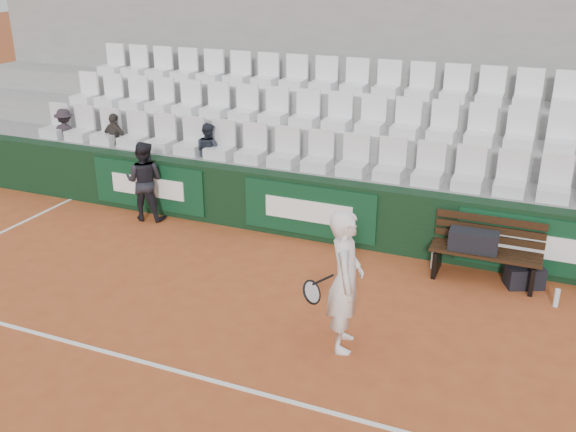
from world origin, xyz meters
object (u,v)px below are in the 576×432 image
(spectator_b, at_px, (113,116))
(tennis_player, at_px, (345,281))
(sports_bag_ground, at_px, (524,277))
(ball_kid, at_px, (145,181))
(spectator_c, at_px, (207,126))
(water_bottle_near, at_px, (433,261))
(sports_bag_left, at_px, (473,241))
(bench_left, at_px, (484,266))
(water_bottle_far, at_px, (557,298))
(spectator_a, at_px, (63,111))

(spectator_b, bearing_deg, tennis_player, 157.09)
(sports_bag_ground, bearing_deg, ball_kid, 179.33)
(sports_bag_ground, relative_size, spectator_c, 0.48)
(sports_bag_ground, height_order, ball_kid, ball_kid)
(water_bottle_near, distance_m, tennis_player, 2.58)
(sports_bag_left, height_order, ball_kid, ball_kid)
(ball_kid, bearing_deg, tennis_player, 139.36)
(water_bottle_near, bearing_deg, ball_kid, 179.86)
(bench_left, relative_size, water_bottle_far, 6.10)
(sports_bag_left, bearing_deg, bench_left, 10.79)
(sports_bag_ground, xyz_separation_m, water_bottle_near, (-1.26, 0.06, -0.02))
(water_bottle_near, relative_size, tennis_player, 0.15)
(water_bottle_near, height_order, spectator_c, spectator_c)
(water_bottle_near, bearing_deg, sports_bag_left, -13.45)
(water_bottle_far, bearing_deg, ball_kid, 175.78)
(water_bottle_far, xyz_separation_m, tennis_player, (-2.28, -1.93, 0.72))
(water_bottle_far, distance_m, spectator_b, 8.09)
(sports_bag_left, distance_m, spectator_b, 6.84)
(water_bottle_near, relative_size, spectator_b, 0.25)
(spectator_a, bearing_deg, water_bottle_far, 151.37)
(sports_bag_left, distance_m, sports_bag_ground, 0.85)
(water_bottle_near, distance_m, spectator_c, 4.49)
(tennis_player, distance_m, spectator_c, 4.93)
(water_bottle_far, relative_size, spectator_b, 0.24)
(water_bottle_far, xyz_separation_m, spectator_c, (-5.87, 1.37, 1.39))
(water_bottle_near, distance_m, ball_kid, 4.98)
(bench_left, xyz_separation_m, spectator_c, (-4.90, 0.99, 1.29))
(spectator_a, bearing_deg, spectator_b, 159.99)
(spectator_a, xyz_separation_m, spectator_c, (3.15, 0.00, 0.01))
(tennis_player, bearing_deg, bench_left, 60.58)
(water_bottle_near, distance_m, spectator_a, 7.51)
(sports_bag_left, distance_m, ball_kid, 5.50)
(sports_bag_left, distance_m, water_bottle_near, 0.73)
(tennis_player, bearing_deg, spectator_b, 149.38)
(water_bottle_near, xyz_separation_m, ball_kid, (-4.95, 0.01, 0.57))
(sports_bag_ground, relative_size, ball_kid, 0.36)
(bench_left, height_order, water_bottle_near, bench_left)
(ball_kid, height_order, spectator_a, spectator_a)
(sports_bag_ground, bearing_deg, bench_left, -176.42)
(spectator_b, bearing_deg, water_bottle_far, 177.83)
(bench_left, distance_m, spectator_a, 8.21)
(water_bottle_near, height_order, ball_kid, ball_kid)
(spectator_b, bearing_deg, sports_bag_ground, -179.60)
(water_bottle_far, distance_m, ball_kid, 6.69)
(tennis_player, xyz_separation_m, ball_kid, (-4.37, 2.42, -0.16))
(spectator_c, bearing_deg, spectator_a, 16.58)
(sports_bag_left, bearing_deg, water_bottle_near, 166.55)
(sports_bag_left, xyz_separation_m, sports_bag_ground, (0.72, 0.07, -0.44))
(ball_kid, relative_size, spectator_a, 1.38)
(water_bottle_far, bearing_deg, bench_left, 158.53)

